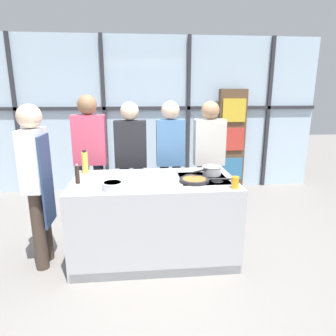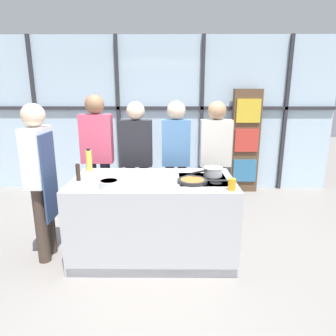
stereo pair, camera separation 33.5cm
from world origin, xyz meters
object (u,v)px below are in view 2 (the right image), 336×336
Objects in this scene: white_plate at (118,174)px; pepper_grinder at (78,172)px; mixing_bowl at (109,184)px; spectator_center_left at (137,156)px; oil_bottle at (89,160)px; chef at (40,173)px; spectator_far_right at (215,156)px; juice_glass_near at (232,184)px; saucepan at (213,171)px; frying_pan at (193,181)px; spectator_far_left at (97,152)px; spectator_center_right at (176,154)px.

pepper_grinder is (-0.39, -0.23, 0.09)m from white_plate.
mixing_bowl is 0.98× the size of pepper_grinder.
spectator_center_left reaches higher than oil_bottle.
chef reaches higher than pepper_grinder.
spectator_far_right reaches higher than mixing_bowl.
juice_glass_near is (1.20, -0.54, 0.05)m from white_plate.
saucepan is (-0.13, -0.70, -0.03)m from spectator_far_right.
mixing_bowl reaches higher than frying_pan.
white_plate is at bearing 77.77° from spectator_center_left.
spectator_far_left is 0.78m from white_plate.
frying_pan is at bearing -21.24° from oil_bottle.
frying_pan is at bearing 145.38° from juice_glass_near.
white_plate is 1.94× the size of juice_glass_near.
chef is 4.89× the size of saucepan.
juice_glass_near is at bearing -24.55° from oil_bottle.
chef is 0.98m from spectator_far_left.
mixing_bowl is at bearing 42.97° from spectator_far_right.
spectator_center_right reaches higher than mixing_bowl.
mixing_bowl is at bearing 82.36° from spectator_center_left.
juice_glass_near reaches higher than frying_pan.
spectator_center_left reaches higher than frying_pan.
mixing_bowl is 0.76m from oil_bottle.
pepper_grinder is (-0.38, 0.25, 0.06)m from mixing_bowl.
white_plate is at bearing 88.95° from mixing_bowl.
spectator_far_left is (0.41, 0.89, 0.05)m from chef.
spectator_far_left reaches higher than frying_pan.
spectator_center_left reaches higher than white_plate.
spectator_center_left is 1.60m from juice_glass_near.
chef is 1.89m from saucepan.
mixing_bowl is (0.38, -1.14, -0.09)m from spectator_far_left.
spectator_far_left is 7.88× the size of white_plate.
spectator_center_right is 4.87× the size of saucepan.
white_plate is (0.39, -0.66, -0.13)m from spectator_far_left.
white_plate is (0.80, 0.23, -0.08)m from chef.
spectator_far_left is 8.80× the size of mixing_bowl.
spectator_center_left is 6.30× the size of oil_bottle.
spectator_center_right is at bearing 24.34° from oil_bottle.
white_plate is at bearing 120.47° from spectator_far_left.
frying_pan is at bearing 12.14° from mixing_bowl.
oil_bottle is 0.41m from pepper_grinder.
saucepan is at bearing 119.88° from spectator_center_right.
spectator_center_left is 1.15m from mixing_bowl.
spectator_far_left reaches higher than chef.
spectator_center_right reaches higher than spectator_far_right.
juice_glass_near is (1.59, -0.31, -0.04)m from pepper_grinder.
frying_pan is at bearing -2.95° from pepper_grinder.
chef is at bearing 23.95° from spectator_far_right.
spectator_center_left is 1.00× the size of spectator_far_right.
spectator_far_left is at bearing 120.47° from white_plate.
chef is 1.30m from spectator_center_left.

